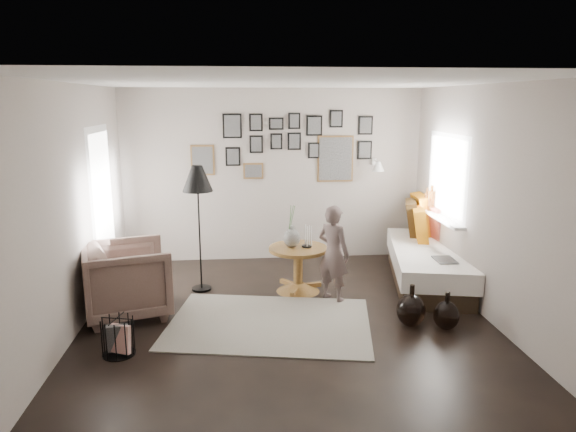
{
  "coord_description": "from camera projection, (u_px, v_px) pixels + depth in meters",
  "views": [
    {
      "loc": [
        -0.49,
        -5.31,
        2.42
      ],
      "look_at": [
        0.05,
        0.5,
        1.1
      ],
      "focal_mm": 32.0,
      "sensor_mm": 36.0,
      "label": 1
    }
  ],
  "objects": [
    {
      "name": "ground",
      "position": [
        288.0,
        322.0,
        5.74
      ],
      "size": [
        4.8,
        4.8,
        0.0
      ],
      "primitive_type": "plane",
      "color": "black",
      "rests_on": "ground"
    },
    {
      "name": "wall_back",
      "position": [
        273.0,
        176.0,
        7.78
      ],
      "size": [
        4.5,
        0.0,
        4.5
      ],
      "primitive_type": "plane",
      "rotation": [
        1.57,
        0.0,
        0.0
      ],
      "color": "#9D9289",
      "rests_on": "ground"
    },
    {
      "name": "wall_front",
      "position": [
        324.0,
        289.0,
        3.12
      ],
      "size": [
        4.5,
        0.0,
        4.5
      ],
      "primitive_type": "plane",
      "rotation": [
        -1.57,
        0.0,
        0.0
      ],
      "color": "#9D9289",
      "rests_on": "ground"
    },
    {
      "name": "wall_left",
      "position": [
        69.0,
        212.0,
        5.25
      ],
      "size": [
        0.0,
        4.8,
        4.8
      ],
      "primitive_type": "plane",
      "rotation": [
        1.57,
        0.0,
        1.57
      ],
      "color": "#9D9289",
      "rests_on": "ground"
    },
    {
      "name": "wall_right",
      "position": [
        491.0,
        204.0,
        5.66
      ],
      "size": [
        0.0,
        4.8,
        4.8
      ],
      "primitive_type": "plane",
      "rotation": [
        1.57,
        0.0,
        -1.57
      ],
      "color": "#9D9289",
      "rests_on": "ground"
    },
    {
      "name": "ceiling",
      "position": [
        288.0,
        82.0,
        5.16
      ],
      "size": [
        4.8,
        4.8,
        0.0
      ],
      "primitive_type": "plane",
      "rotation": [
        3.14,
        0.0,
        0.0
      ],
      "color": "white",
      "rests_on": "wall_back"
    },
    {
      "name": "door_left",
      "position": [
        103.0,
        211.0,
        6.47
      ],
      "size": [
        0.0,
        2.14,
        2.14
      ],
      "color": "white",
      "rests_on": "wall_left"
    },
    {
      "name": "window_right",
      "position": [
        436.0,
        211.0,
        7.03
      ],
      "size": [
        0.15,
        1.32,
        1.3
      ],
      "color": "white",
      "rests_on": "wall_right"
    },
    {
      "name": "gallery_wall",
      "position": [
        292.0,
        146.0,
        7.69
      ],
      "size": [
        2.74,
        0.03,
        1.08
      ],
      "color": "brown",
      "rests_on": "wall_back"
    },
    {
      "name": "wall_sconce",
      "position": [
        378.0,
        166.0,
        7.63
      ],
      "size": [
        0.18,
        0.36,
        0.16
      ],
      "color": "white",
      "rests_on": "wall_back"
    },
    {
      "name": "rug",
      "position": [
        270.0,
        323.0,
        5.69
      ],
      "size": [
        2.45,
        1.92,
        0.01
      ],
      "primitive_type": "cube",
      "rotation": [
        0.0,
        0.0,
        -0.18
      ],
      "color": "beige",
      "rests_on": "ground"
    },
    {
      "name": "pedestal_table",
      "position": [
        298.0,
        271.0,
        6.6
      ],
      "size": [
        0.75,
        0.75,
        0.59
      ],
      "rotation": [
        0.0,
        0.0,
        -0.09
      ],
      "color": "brown",
      "rests_on": "ground"
    },
    {
      "name": "vase",
      "position": [
        292.0,
        234.0,
        6.51
      ],
      "size": [
        0.22,
        0.22,
        0.54
      ],
      "color": "black",
      "rests_on": "pedestal_table"
    },
    {
      "name": "candles",
      "position": [
        307.0,
        237.0,
        6.51
      ],
      "size": [
        0.13,
        0.13,
        0.28
      ],
      "color": "black",
      "rests_on": "pedestal_table"
    },
    {
      "name": "daybed",
      "position": [
        425.0,
        257.0,
        7.0
      ],
      "size": [
        1.33,
        2.28,
        1.06
      ],
      "rotation": [
        0.0,
        0.0,
        -0.2
      ],
      "color": "black",
      "rests_on": "ground"
    },
    {
      "name": "magazine_on_daybed",
      "position": [
        445.0,
        260.0,
        6.33
      ],
      "size": [
        0.25,
        0.33,
        0.02
      ],
      "primitive_type": "cube",
      "rotation": [
        0.0,
        0.0,
        -0.03
      ],
      "color": "black",
      "rests_on": "daybed"
    },
    {
      "name": "armchair",
      "position": [
        128.0,
        280.0,
        5.84
      ],
      "size": [
        1.14,
        1.13,
        0.84
      ],
      "primitive_type": "imported",
      "rotation": [
        0.0,
        0.0,
        1.86
      ],
      "color": "brown",
      "rests_on": "ground"
    },
    {
      "name": "armchair_cushion",
      "position": [
        131.0,
        273.0,
        5.88
      ],
      "size": [
        0.47,
        0.48,
        0.17
      ],
      "primitive_type": "cube",
      "rotation": [
        -0.21,
        0.0,
        0.25
      ],
      "color": "silver",
      "rests_on": "armchair"
    },
    {
      "name": "floor_lamp",
      "position": [
        198.0,
        183.0,
        6.4
      ],
      "size": [
        0.38,
        0.38,
        1.63
      ],
      "rotation": [
        0.0,
        0.0,
        -0.12
      ],
      "color": "black",
      "rests_on": "ground"
    },
    {
      "name": "magazine_basket",
      "position": [
        118.0,
        337.0,
        4.96
      ],
      "size": [
        0.36,
        0.36,
        0.37
      ],
      "rotation": [
        0.0,
        0.0,
        -0.24
      ],
      "color": "black",
      "rests_on": "ground"
    },
    {
      "name": "demijohn_large",
      "position": [
        411.0,
        310.0,
        5.59
      ],
      "size": [
        0.31,
        0.31,
        0.47
      ],
      "color": "black",
      "rests_on": "ground"
    },
    {
      "name": "demijohn_small",
      "position": [
        446.0,
        315.0,
        5.51
      ],
      "size": [
        0.28,
        0.28,
        0.43
      ],
      "color": "black",
      "rests_on": "ground"
    },
    {
      "name": "child",
      "position": [
        333.0,
        253.0,
        6.25
      ],
      "size": [
        0.51,
        0.51,
        1.2
      ],
      "primitive_type": "imported",
      "rotation": [
        0.0,
        0.0,
        2.35
      ],
      "color": "brown",
      "rests_on": "ground"
    }
  ]
}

